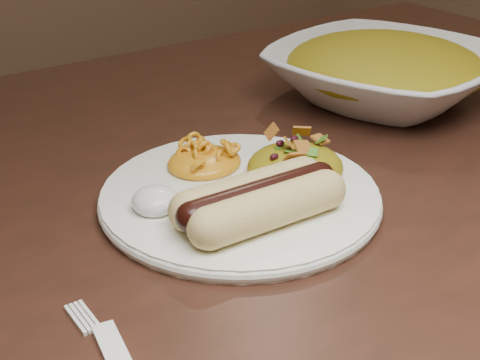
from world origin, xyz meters
TOP-DOWN VIEW (x-y plane):
  - table at (0.00, 0.00)m, footprint 1.60×0.90m
  - plate at (0.07, -0.03)m, footprint 0.25×0.25m
  - hotdog at (0.06, -0.08)m, footprint 0.13×0.07m
  - mac_and_cheese at (0.07, 0.03)m, footprint 0.07×0.07m
  - sour_cream at (-0.01, -0.01)m, footprint 0.04×0.04m
  - taco_salad at (0.13, -0.03)m, footprint 0.09×0.09m
  - serving_bowl at (0.36, 0.09)m, footprint 0.33×0.33m
  - bowl_filling at (0.36, 0.09)m, footprint 0.29×0.29m

SIDE VIEW (x-z plane):
  - table at x=0.00m, z-range 0.28..1.03m
  - plate at x=0.07m, z-range 0.75..0.76m
  - sour_cream at x=-0.01m, z-range 0.76..0.79m
  - mac_and_cheese at x=0.07m, z-range 0.76..0.79m
  - taco_salad at x=0.13m, z-range 0.76..0.80m
  - hotdog at x=0.06m, z-range 0.76..0.80m
  - serving_bowl at x=0.36m, z-range 0.75..0.82m
  - bowl_filling at x=0.36m, z-range 0.77..0.83m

